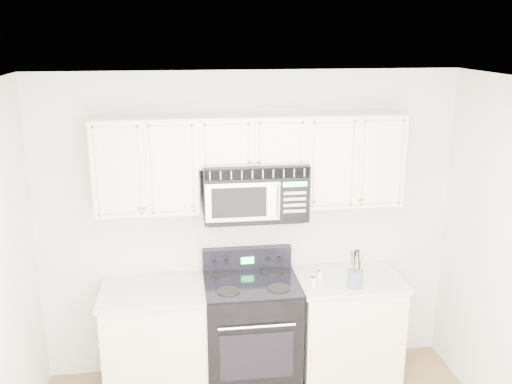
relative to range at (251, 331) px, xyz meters
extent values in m
cube|color=silver|center=(0.02, -1.43, 2.12)|extent=(3.50, 3.50, 0.01)
cube|color=silver|center=(0.02, 0.32, 0.82)|extent=(3.50, 0.01, 2.60)
cube|color=beige|center=(-0.78, 0.00, -0.04)|extent=(0.82, 0.63, 0.88)
cube|color=beige|center=(-0.78, 0.00, 0.42)|extent=(0.86, 0.65, 0.04)
cube|color=black|center=(-0.78, 0.04, -0.43)|extent=(0.82, 0.55, 0.10)
cube|color=beige|center=(0.82, 0.00, -0.04)|extent=(0.82, 0.63, 0.88)
cube|color=beige|center=(0.82, 0.00, 0.42)|extent=(0.86, 0.65, 0.04)
cube|color=black|center=(0.82, 0.04, -0.43)|extent=(0.82, 0.55, 0.10)
cube|color=black|center=(0.00, -0.01, -0.02)|extent=(0.76, 0.65, 0.92)
cube|color=black|center=(0.00, -0.33, -0.03)|extent=(0.58, 0.01, 0.40)
cylinder|color=silver|center=(0.00, -0.36, 0.24)|extent=(0.60, 0.02, 0.02)
cube|color=black|center=(0.00, -0.01, 0.44)|extent=(0.76, 0.65, 0.02)
cube|color=black|center=(0.00, 0.28, 0.54)|extent=(0.76, 0.08, 0.20)
cube|color=#1EFF59|center=(0.00, 0.23, 0.54)|extent=(0.11, 0.00, 0.06)
cube|color=beige|center=(-0.80, 0.15, 1.41)|extent=(0.80, 0.33, 0.75)
cube|color=beige|center=(0.84, 0.15, 1.41)|extent=(0.80, 0.33, 0.75)
cube|color=beige|center=(0.02, 0.15, 1.59)|extent=(0.84, 0.33, 0.39)
sphere|color=#C48C35|center=(-0.82, -0.03, 1.12)|extent=(0.03, 0.03, 0.03)
sphere|color=#C48C35|center=(-0.46, -0.03, 1.12)|extent=(0.03, 0.03, 0.03)
sphere|color=#C48C35|center=(0.50, -0.03, 1.12)|extent=(0.03, 0.03, 0.03)
sphere|color=#C48C35|center=(0.86, -0.03, 1.12)|extent=(0.03, 0.03, 0.03)
sphere|color=#C48C35|center=(-0.01, -0.03, 1.46)|extent=(0.03, 0.03, 0.03)
sphere|color=#C48C35|center=(0.05, -0.03, 1.46)|extent=(0.03, 0.03, 0.03)
cylinder|color=#B50800|center=(0.02, -0.03, 1.40)|extent=(0.01, 0.00, 0.11)
sphere|color=#C48C35|center=(0.02, -0.03, 1.34)|extent=(0.04, 0.04, 0.04)
cube|color=black|center=(0.04, 0.11, 1.19)|extent=(0.82, 0.41, 0.45)
cube|color=#B1A98C|center=(0.04, -0.09, 1.37)|extent=(0.80, 0.01, 0.08)
cube|color=#A3A3A3|center=(-0.07, -0.10, 1.15)|extent=(0.57, 0.01, 0.30)
cube|color=black|center=(-0.10, -0.10, 1.15)|extent=(0.42, 0.01, 0.24)
cube|color=black|center=(0.33, -0.10, 1.15)|extent=(0.23, 0.01, 0.30)
cube|color=#1EFF59|center=(0.33, -0.10, 1.28)|extent=(0.19, 0.00, 0.04)
cylinder|color=silver|center=(0.20, -0.13, 1.15)|extent=(0.02, 0.02, 0.26)
cylinder|color=#48617A|center=(0.81, -0.19, 0.51)|extent=(0.12, 0.12, 0.15)
cylinder|color=olive|center=(0.85, -0.19, 0.59)|extent=(0.01, 0.01, 0.26)
cylinder|color=black|center=(0.80, -0.16, 0.60)|extent=(0.01, 0.01, 0.28)
cylinder|color=olive|center=(0.80, -0.22, 0.61)|extent=(0.01, 0.01, 0.30)
cylinder|color=black|center=(0.85, -0.19, 0.59)|extent=(0.01, 0.01, 0.26)
cylinder|color=olive|center=(0.80, -0.16, 0.60)|extent=(0.01, 0.01, 0.28)
cylinder|color=black|center=(0.80, -0.22, 0.61)|extent=(0.01, 0.01, 0.30)
cylinder|color=white|center=(0.49, -0.13, 0.48)|extent=(0.04, 0.04, 0.08)
cylinder|color=silver|center=(0.49, -0.13, 0.52)|extent=(0.04, 0.04, 0.01)
cylinder|color=white|center=(0.57, -0.02, 0.48)|extent=(0.04, 0.04, 0.08)
cylinder|color=silver|center=(0.57, -0.02, 0.52)|extent=(0.04, 0.04, 0.02)
camera|label=1|loc=(-0.53, -4.22, 2.42)|focal=40.00mm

